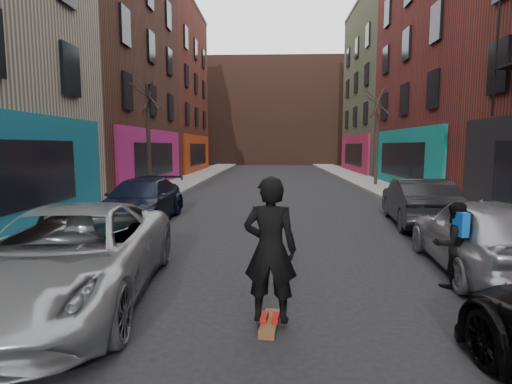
# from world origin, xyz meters

# --- Properties ---
(sidewalk_left) EXTENTS (2.50, 84.00, 0.13)m
(sidewalk_left) POSITION_xyz_m (-6.25, 30.00, 0.07)
(sidewalk_left) COLOR gray
(sidewalk_left) RESTS_ON ground
(sidewalk_right) EXTENTS (2.50, 84.00, 0.13)m
(sidewalk_right) POSITION_xyz_m (6.25, 30.00, 0.07)
(sidewalk_right) COLOR gray
(sidewalk_right) RESTS_ON ground
(building_far) EXTENTS (40.00, 10.00, 14.00)m
(building_far) POSITION_xyz_m (0.00, 56.00, 7.00)
(building_far) COLOR #47281E
(building_far) RESTS_ON ground
(tree_left_far) EXTENTS (2.00, 2.00, 6.50)m
(tree_left_far) POSITION_xyz_m (-6.20, 18.00, 3.38)
(tree_left_far) COLOR black
(tree_left_far) RESTS_ON sidewalk_left
(tree_right_far) EXTENTS (2.00, 2.00, 6.80)m
(tree_right_far) POSITION_xyz_m (6.20, 24.00, 3.53)
(tree_right_far) COLOR black
(tree_right_far) RESTS_ON sidewalk_right
(parked_left_far) EXTENTS (3.14, 5.80, 1.54)m
(parked_left_far) POSITION_xyz_m (-3.52, 5.09, 0.77)
(parked_left_far) COLOR #919599
(parked_left_far) RESTS_ON ground
(parked_left_end) EXTENTS (2.05, 4.93, 1.43)m
(parked_left_end) POSITION_xyz_m (-4.60, 11.86, 0.71)
(parked_left_end) COLOR black
(parked_left_end) RESTS_ON ground
(parked_right_far) EXTENTS (2.29, 4.76, 1.57)m
(parked_right_far) POSITION_xyz_m (3.94, 6.83, 0.78)
(parked_right_far) COLOR #9A9BA2
(parked_right_far) RESTS_ON ground
(parked_right_end) EXTENTS (2.13, 4.72, 1.50)m
(parked_right_end) POSITION_xyz_m (4.43, 11.79, 0.75)
(parked_right_end) COLOR black
(parked_right_end) RESTS_ON ground
(skateboard) EXTENTS (0.31, 0.82, 0.10)m
(skateboard) POSITION_xyz_m (-0.27, 4.29, 0.05)
(skateboard) COLOR brown
(skateboard) RESTS_ON ground
(skateboarder) EXTENTS (0.79, 0.57, 2.03)m
(skateboarder) POSITION_xyz_m (-0.27, 4.29, 1.12)
(skateboarder) COLOR black
(skateboarder) RESTS_ON skateboard
(pedestrian) EXTENTS (0.82, 0.68, 1.55)m
(pedestrian) POSITION_xyz_m (3.00, 6.03, 0.78)
(pedestrian) COLOR black
(pedestrian) RESTS_ON ground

